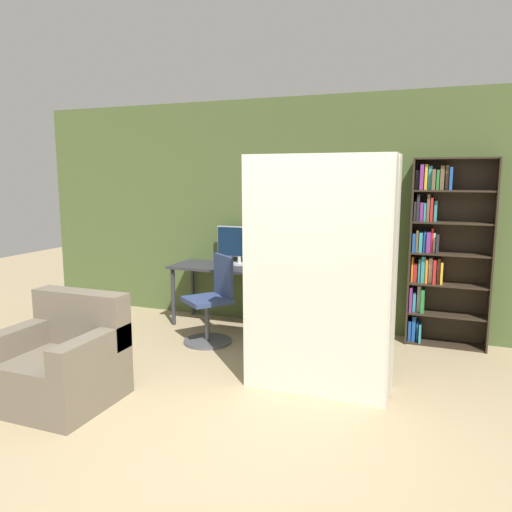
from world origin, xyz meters
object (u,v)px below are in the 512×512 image
office_chair (212,307)px  armchair (63,362)px  mattress_far (324,272)px  bookshelf (441,249)px  monitor (239,245)px  mattress_near (316,278)px

office_chair → armchair: 1.79m
office_chair → mattress_far: (1.38, -0.61, 0.59)m
bookshelf → office_chair: bearing=-159.6°
mattress_far → armchair: (-1.86, -1.12, -0.66)m
office_chair → bookshelf: size_ratio=0.48×
monitor → bookshelf: bookshelf is taller
office_chair → mattress_far: size_ratio=0.48×
office_chair → bookshelf: bookshelf is taller
mattress_near → mattress_far: size_ratio=1.00×
mattress_far → office_chair: bearing=156.3°
bookshelf → armchair: bookshelf is taller
bookshelf → mattress_far: 1.71m
monitor → mattress_near: bearing=-50.5°
office_chair → mattress_near: size_ratio=0.48×
office_chair → armchair: (-0.48, -1.72, -0.07)m
office_chair → mattress_near: mattress_near is taller
monitor → mattress_near: mattress_near is taller
bookshelf → mattress_near: 1.95m
bookshelf → mattress_far: (-0.91, -1.45, -0.05)m
monitor → mattress_far: size_ratio=0.30×
monitor → mattress_far: mattress_far is taller
office_chair → armchair: office_chair is taller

